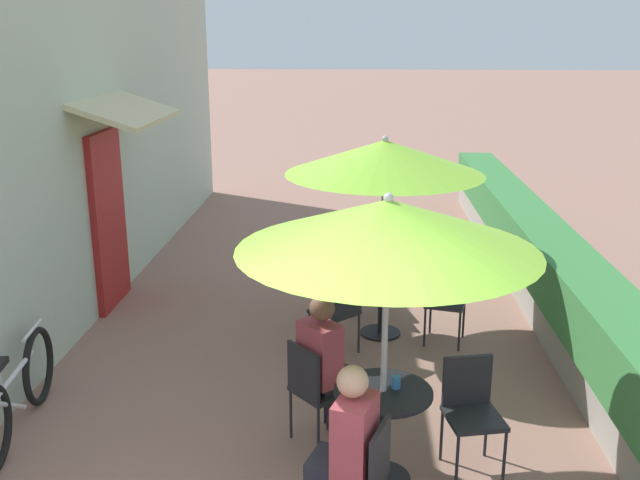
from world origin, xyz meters
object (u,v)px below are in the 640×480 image
at_px(patio_table_mid, 381,290).
at_px(coffee_cup_near, 396,382).
at_px(seated_patron_near_left, 325,362).
at_px(cafe_chair_mid_left, 358,270).
at_px(cafe_chair_near_back, 471,405).
at_px(coffee_cup_mid, 381,262).
at_px(cafe_chair_near_right, 363,474).
at_px(cafe_chair_near_left, 314,385).
at_px(patio_umbrella_near, 388,226).
at_px(patio_table_near, 382,418).
at_px(patio_umbrella_mid, 385,157).
at_px(seated_patron_near_right, 346,447).
at_px(cafe_chair_mid_right, 339,308).
at_px(bicycle_leaning, 17,394).
at_px(cafe_chair_mid_back, 447,294).

bearing_deg(patio_table_mid, coffee_cup_near, -89.50).
height_order(seated_patron_near_left, cafe_chair_mid_left, seated_patron_near_left).
relative_size(cafe_chair_near_back, coffee_cup_mid, 9.67).
height_order(cafe_chair_near_right, cafe_chair_near_back, same).
distance_m(cafe_chair_near_left, cafe_chair_near_back, 1.22).
bearing_deg(patio_umbrella_near, cafe_chair_near_right, -101.94).
height_order(patio_table_near, patio_umbrella_mid, patio_umbrella_mid).
xyz_separation_m(patio_table_mid, coffee_cup_mid, (-0.00, 0.13, 0.27)).
distance_m(cafe_chair_near_right, patio_umbrella_mid, 3.66).
height_order(patio_umbrella_near, cafe_chair_near_back, patio_umbrella_near).
relative_size(cafe_chair_near_left, coffee_cup_near, 9.67).
xyz_separation_m(patio_table_near, cafe_chair_mid_left, (-0.19, 3.32, 0.00)).
distance_m(patio_umbrella_near, cafe_chair_near_back, 1.61).
distance_m(patio_table_near, cafe_chair_near_back, 0.70).
bearing_deg(coffee_cup_near, seated_patron_near_left, 136.84).
bearing_deg(cafe_chair_near_back, seated_patron_near_right, 31.61).
bearing_deg(cafe_chair_near_back, patio_umbrella_near, 6.25).
bearing_deg(patio_table_near, coffee_cup_near, 27.19).
relative_size(coffee_cup_near, cafe_chair_mid_right, 0.10).
bearing_deg(cafe_chair_mid_left, seated_patron_near_left, -20.33).
bearing_deg(cafe_chair_near_left, patio_umbrella_near, 6.25).
xyz_separation_m(patio_umbrella_near, cafe_chair_near_left, (-0.52, 0.47, -1.44)).
distance_m(cafe_chair_mid_left, bicycle_leaning, 3.97).
distance_m(patio_umbrella_near, patio_table_mid, 3.04).
height_order(patio_umbrella_mid, coffee_cup_mid, patio_umbrella_mid).
distance_m(cafe_chair_near_left, coffee_cup_mid, 2.42).
bearing_deg(bicycle_leaning, cafe_chair_near_back, -10.32).
relative_size(coffee_cup_near, bicycle_leaning, 0.05).
bearing_deg(cafe_chair_mid_back, cafe_chair_mid_right, 36.25).
relative_size(seated_patron_near_right, bicycle_leaning, 0.71).
bearing_deg(bicycle_leaning, cafe_chair_mid_right, 26.16).
bearing_deg(patio_table_mid, patio_umbrella_mid, 180.00).
xyz_separation_m(patio_umbrella_near, cafe_chair_mid_back, (0.76, 2.56, -1.44)).
bearing_deg(bicycle_leaning, patio_table_near, -15.40).
relative_size(cafe_chair_near_back, bicycle_leaning, 0.49).
height_order(coffee_cup_near, cafe_chair_mid_back, cafe_chair_mid_back).
bearing_deg(cafe_chair_mid_left, cafe_chair_mid_right, -23.75).
bearing_deg(cafe_chair_mid_right, coffee_cup_near, -122.64).
xyz_separation_m(seated_patron_near_left, cafe_chair_mid_back, (1.20, 2.02, -0.17)).
relative_size(seated_patron_near_right, patio_table_mid, 1.70).
bearing_deg(bicycle_leaning, cafe_chair_near_right, -28.72).
distance_m(seated_patron_near_right, cafe_chair_mid_left, 3.98).
bearing_deg(bicycle_leaning, seated_patron_near_left, -4.72).
relative_size(cafe_chair_near_back, coffee_cup_near, 9.67).
xyz_separation_m(seated_patron_near_left, bicycle_leaning, (-2.52, -0.07, -0.32)).
relative_size(patio_table_near, cafe_chair_mid_back, 0.85).
distance_m(cafe_chair_near_left, cafe_chair_mid_left, 2.87).
height_order(seated_patron_near_right, patio_table_mid, seated_patron_near_right).
height_order(patio_table_mid, patio_umbrella_mid, patio_umbrella_mid).
bearing_deg(cafe_chair_mid_left, patio_table_near, -11.93).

